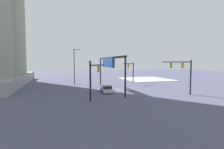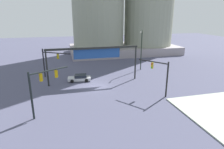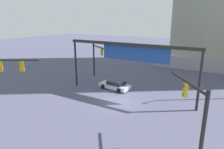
{
  "view_description": "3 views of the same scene",
  "coord_description": "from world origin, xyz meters",
  "px_view_note": "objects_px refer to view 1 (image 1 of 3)",
  "views": [
    {
      "loc": [
        -32.8,
        12.3,
        5.47
      ],
      "look_at": [
        -2.64,
        2.76,
        3.26
      ],
      "focal_mm": 27.7,
      "sensor_mm": 36.0,
      "label": 1
    },
    {
      "loc": [
        -5.27,
        -31.72,
        12.12
      ],
      "look_at": [
        2.68,
        -0.7,
        2.18
      ],
      "focal_mm": 31.3,
      "sensor_mm": 36.0,
      "label": 2
    },
    {
      "loc": [
        10.22,
        -18.56,
        9.2
      ],
      "look_at": [
        -1.34,
        0.93,
        2.89
      ],
      "focal_mm": 31.96,
      "sensor_mm": 36.0,
      "label": 3
    }
  ],
  "objects_px": {
    "traffic_signal_opposite_side": "(94,74)",
    "sedan_car_approaching": "(107,89)",
    "traffic_signal_cross_street": "(131,69)",
    "streetlamp_curved_arm": "(75,64)",
    "traffic_signal_near_corner": "(183,70)"
  },
  "relations": [
    {
      "from": "streetlamp_curved_arm",
      "to": "sedan_car_approaching",
      "type": "bearing_deg",
      "value": -40.42
    },
    {
      "from": "traffic_signal_opposite_side",
      "to": "traffic_signal_cross_street",
      "type": "xyz_separation_m",
      "value": [
        16.74,
        -13.38,
        -0.08
      ]
    },
    {
      "from": "traffic_signal_near_corner",
      "to": "sedan_car_approaching",
      "type": "height_order",
      "value": "traffic_signal_near_corner"
    },
    {
      "from": "traffic_signal_cross_street",
      "to": "streetlamp_curved_arm",
      "type": "height_order",
      "value": "streetlamp_curved_arm"
    },
    {
      "from": "streetlamp_curved_arm",
      "to": "traffic_signal_opposite_side",
      "type": "bearing_deg",
      "value": -54.98
    },
    {
      "from": "traffic_signal_cross_street",
      "to": "sedan_car_approaching",
      "type": "distance_m",
      "value": 15.42
    },
    {
      "from": "traffic_signal_near_corner",
      "to": "streetlamp_curved_arm",
      "type": "bearing_deg",
      "value": 8.85
    },
    {
      "from": "traffic_signal_opposite_side",
      "to": "traffic_signal_cross_street",
      "type": "bearing_deg",
      "value": -5.74
    },
    {
      "from": "traffic_signal_near_corner",
      "to": "sedan_car_approaching",
      "type": "xyz_separation_m",
      "value": [
        5.64,
        12.16,
        -3.51
      ]
    },
    {
      "from": "streetlamp_curved_arm",
      "to": "traffic_signal_near_corner",
      "type": "bearing_deg",
      "value": -17.64
    },
    {
      "from": "traffic_signal_opposite_side",
      "to": "sedan_car_approaching",
      "type": "relative_size",
      "value": 1.3
    },
    {
      "from": "traffic_signal_opposite_side",
      "to": "sedan_car_approaching",
      "type": "distance_m",
      "value": 7.13
    },
    {
      "from": "streetlamp_curved_arm",
      "to": "sedan_car_approaching",
      "type": "relative_size",
      "value": 2.0
    },
    {
      "from": "traffic_signal_opposite_side",
      "to": "traffic_signal_cross_street",
      "type": "height_order",
      "value": "traffic_signal_opposite_side"
    },
    {
      "from": "traffic_signal_opposite_side",
      "to": "streetlamp_curved_arm",
      "type": "xyz_separation_m",
      "value": [
        19.43,
        0.88,
        1.26
      ]
    }
  ]
}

